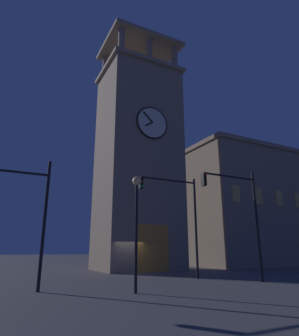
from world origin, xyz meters
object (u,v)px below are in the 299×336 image
Objects in this scene: traffic_signal_near at (25,204)px; traffic_signal_far at (241,206)px; traffic_signal_mid at (179,208)px; adjacent_wing_building at (264,207)px; street_lamp at (137,210)px; clocktower at (138,160)px.

traffic_signal_near is 0.92× the size of traffic_signal_far.
traffic_signal_near is at bearing 10.30° from traffic_signal_mid.
traffic_signal_mid reaches higher than traffic_signal_near.
adjacent_wing_building is 27.93m from street_lamp.
traffic_signal_far is 7.65m from street_lamp.
street_lamp is (6.29, 13.74, -7.19)m from clocktower.
street_lamp is (5.10, 4.20, -0.89)m from traffic_signal_mid.
traffic_signal_near is at bearing 21.61° from adjacent_wing_building.
traffic_signal_far is (-1.26, 12.82, -6.40)m from clocktower.
traffic_signal_mid is at bearing 82.89° from clocktower.
street_lamp is at bearing 39.48° from traffic_signal_mid.
clocktower is 16.73m from street_lamp.
traffic_signal_mid is at bearing -53.33° from traffic_signal_far.
traffic_signal_mid is at bearing 26.92° from adjacent_wing_building.
street_lamp is (-4.76, 2.41, -0.27)m from traffic_signal_near.
traffic_signal_near is at bearing 45.70° from clocktower.
adjacent_wing_building is 2.90× the size of traffic_signal_far.
adjacent_wing_building is 21.37m from traffic_signal_mid.
adjacent_wing_building is at bearing -150.11° from street_lamp.
adjacent_wing_building is 21.09m from traffic_signal_far.
clocktower is 3.88× the size of traffic_signal_far.
traffic_signal_near is 5.34m from street_lamp.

